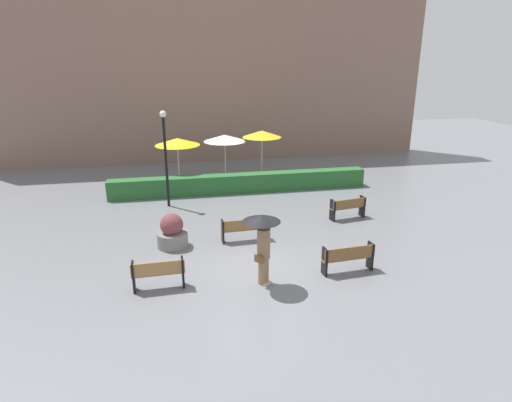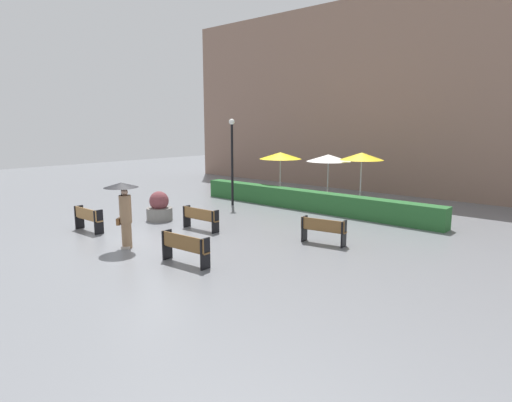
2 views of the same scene
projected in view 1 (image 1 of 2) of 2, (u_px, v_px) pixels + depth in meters
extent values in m
plane|color=slate|center=(257.00, 272.00, 13.51)|extent=(60.00, 60.00, 0.00)
cube|color=brown|center=(244.00, 229.00, 15.73)|extent=(1.67, 0.32, 0.04)
cube|color=brown|center=(244.00, 225.00, 15.53)|extent=(1.67, 0.11, 0.40)
cube|color=black|center=(223.00, 232.00, 15.54)|extent=(0.07, 0.35, 0.84)
cube|color=black|center=(264.00, 228.00, 15.89)|extent=(0.07, 0.35, 0.84)
cube|color=#9E7242|center=(158.00, 273.00, 12.45)|extent=(1.51, 0.29, 0.04)
cube|color=#9E7242|center=(158.00, 269.00, 12.24)|extent=(1.50, 0.08, 0.40)
cube|color=black|center=(134.00, 277.00, 12.29)|extent=(0.07, 0.35, 0.90)
cube|color=black|center=(183.00, 272.00, 12.58)|extent=(0.07, 0.35, 0.90)
cube|color=brown|center=(347.00, 258.00, 13.43)|extent=(1.69, 0.37, 0.04)
cube|color=brown|center=(350.00, 254.00, 13.23)|extent=(1.67, 0.17, 0.41)
cube|color=black|center=(325.00, 262.00, 13.22)|extent=(0.09, 0.35, 0.88)
cube|color=black|center=(370.00, 256.00, 13.62)|extent=(0.09, 0.35, 0.88)
cube|color=brown|center=(347.00, 207.00, 17.87)|extent=(1.56, 0.53, 0.04)
cube|color=brown|center=(350.00, 204.00, 17.66)|extent=(1.52, 0.30, 0.38)
cube|color=black|center=(333.00, 210.00, 17.62)|extent=(0.12, 0.38, 0.87)
cube|color=black|center=(362.00, 206.00, 18.10)|extent=(0.12, 0.38, 0.87)
cylinder|color=#8C6B4C|center=(263.00, 270.00, 12.74)|extent=(0.32, 0.32, 0.83)
cube|color=#B2A599|center=(265.00, 283.00, 12.82)|extent=(0.40, 0.41, 0.08)
cylinder|color=#8C6B4C|center=(264.00, 243.00, 12.46)|extent=(0.38, 0.38, 0.90)
sphere|color=tan|center=(264.00, 225.00, 12.29)|extent=(0.21, 0.21, 0.21)
cube|color=brown|center=(259.00, 259.00, 12.42)|extent=(0.25, 0.28, 0.22)
cylinder|color=black|center=(261.00, 234.00, 12.29)|extent=(0.02, 0.02, 0.90)
cone|color=black|center=(261.00, 219.00, 12.14)|extent=(1.09, 1.09, 0.16)
cylinder|color=slate|center=(173.00, 239.00, 15.26)|extent=(1.07, 1.07, 0.53)
sphere|color=brown|center=(172.00, 225.00, 15.08)|extent=(0.80, 0.80, 0.80)
cylinder|color=black|center=(166.00, 163.00, 18.85)|extent=(0.12, 0.12, 3.96)
sphere|color=white|center=(163.00, 114.00, 18.18)|extent=(0.28, 0.28, 0.28)
cylinder|color=silver|center=(179.00, 164.00, 22.07)|extent=(0.06, 0.06, 2.32)
cone|color=yellow|center=(177.00, 142.00, 21.70)|extent=(2.24, 2.24, 0.35)
cylinder|color=silver|center=(225.00, 159.00, 23.26)|extent=(0.06, 0.06, 2.28)
cone|color=white|center=(225.00, 138.00, 22.90)|extent=(2.24, 2.24, 0.35)
cylinder|color=silver|center=(262.00, 157.00, 23.39)|extent=(0.06, 0.06, 2.47)
cone|color=yellow|center=(262.00, 134.00, 23.00)|extent=(2.06, 2.06, 0.35)
cube|color=#28602D|center=(241.00, 183.00, 21.35)|extent=(12.61, 0.70, 0.91)
cube|color=#846656|center=(205.00, 70.00, 26.63)|extent=(28.00, 1.20, 11.14)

